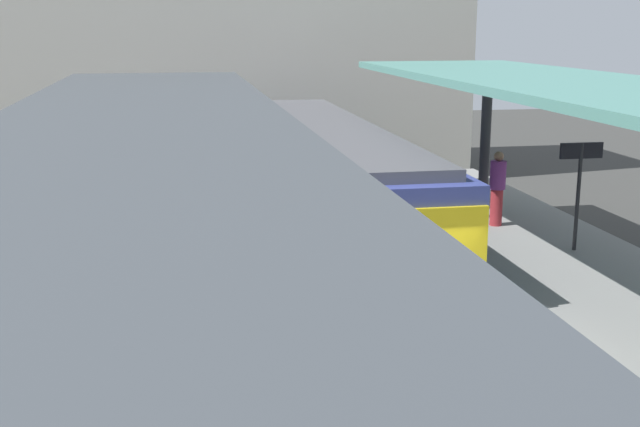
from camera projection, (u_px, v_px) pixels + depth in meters
ground_plane at (426, 422)px, 11.31m from camera, size 80.00×80.00×0.00m
platform_left at (151, 413)px, 10.54m from camera, size 4.40×28.00×1.00m
track_ballast at (427, 416)px, 11.29m from camera, size 3.20×28.00×0.20m
rail_near_side at (378, 409)px, 11.12m from camera, size 0.08×28.00×0.14m
rail_far_side at (476, 401)px, 11.37m from camera, size 0.08×28.00×0.14m
commuter_train at (326, 193)px, 18.31m from camera, size 2.78×12.85×3.10m
canopy_left at (141, 126)px, 11.04m from camera, size 4.18×21.00×3.25m
platform_sign at (580, 172)px, 15.95m from camera, size 0.90×0.08×2.21m
passenger_near_bench at (497, 187)px, 18.13m from camera, size 0.36×0.36×1.71m
station_building_backdrop at (210, 24)px, 28.85m from camera, size 18.00×6.00×11.00m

